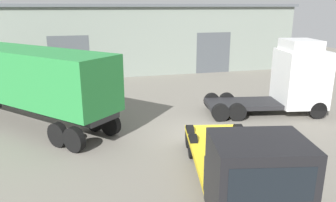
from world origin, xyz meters
TOP-DOWN VIEW (x-y plane):
  - ground_plane at (0.00, 0.00)m, footprint 60.00×60.00m
  - warehouse_building at (0.00, 17.76)m, footprint 28.76×8.03m
  - tractor_unit_white at (5.95, 2.01)m, footprint 6.73×3.60m
  - container_trailer_green at (-8.36, 4.12)m, footprint 9.70×10.25m
  - flatbed_truck_black at (-0.96, -5.77)m, footprint 3.81×7.52m

SIDE VIEW (x-z plane):
  - ground_plane at x=0.00m, z-range 0.00..0.00m
  - flatbed_truck_black at x=-0.96m, z-range -0.05..2.65m
  - tractor_unit_white at x=5.95m, z-range -0.13..4.00m
  - container_trailer_green at x=-8.36m, z-range 0.55..4.43m
  - warehouse_building at x=0.00m, z-range 0.01..6.04m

